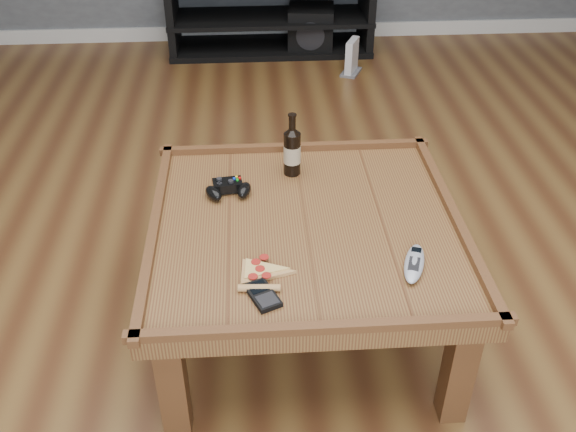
{
  "coord_description": "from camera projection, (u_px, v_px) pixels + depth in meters",
  "views": [
    {
      "loc": [
        -0.17,
        -1.67,
        1.66
      ],
      "look_at": [
        -0.06,
        -0.05,
        0.52
      ],
      "focal_mm": 40.0,
      "sensor_mm": 36.0,
      "label": 1
    }
  ],
  "objects": [
    {
      "name": "remote_control",
      "position": [
        414.0,
        263.0,
        1.88
      ],
      "size": [
        0.11,
        0.2,
        0.03
      ],
      "rotation": [
        0.0,
        0.0,
        -0.33
      ],
      "color": "#9FA4AD",
      "rests_on": "coffee_table"
    },
    {
      "name": "beer_bottle",
      "position": [
        292.0,
        150.0,
        2.27
      ],
      "size": [
        0.06,
        0.06,
        0.24
      ],
      "color": "black",
      "rests_on": "coffee_table"
    },
    {
      "name": "media_console",
      "position": [
        270.0,
        16.0,
        4.43
      ],
      "size": [
        1.4,
        0.45,
        0.5
      ],
      "color": "black",
      "rests_on": "ground"
    },
    {
      "name": "coffee_table",
      "position": [
        306.0,
        238.0,
        2.11
      ],
      "size": [
        1.03,
        1.03,
        0.48
      ],
      "color": "#4F2A16",
      "rests_on": "ground"
    },
    {
      "name": "game_console",
      "position": [
        352.0,
        58.0,
        4.17
      ],
      "size": [
        0.17,
        0.21,
        0.23
      ],
      "rotation": [
        0.0,
        0.0,
        -0.43
      ],
      "color": "slate",
      "rests_on": "ground"
    },
    {
      "name": "pizza_slice",
      "position": [
        260.0,
        273.0,
        1.86
      ],
      "size": [
        0.14,
        0.22,
        0.02
      ],
      "rotation": [
        0.0,
        0.0,
        -0.06
      ],
      "color": "tan",
      "rests_on": "coffee_table"
    },
    {
      "name": "game_controller",
      "position": [
        228.0,
        189.0,
        2.2
      ],
      "size": [
        0.18,
        0.13,
        0.05
      ],
      "rotation": [
        0.0,
        0.0,
        0.13
      ],
      "color": "black",
      "rests_on": "coffee_table"
    },
    {
      "name": "ground",
      "position": [
        304.0,
        324.0,
        2.33
      ],
      "size": [
        6.0,
        6.0,
        0.0
      ],
      "primitive_type": "plane",
      "color": "#492915",
      "rests_on": "ground"
    },
    {
      "name": "baseboard",
      "position": [
        269.0,
        32.0,
        4.74
      ],
      "size": [
        5.0,
        0.02,
        0.1
      ],
      "primitive_type": "cube",
      "color": "silver",
      "rests_on": "ground"
    },
    {
      "name": "subwoofer",
      "position": [
        311.0,
        29.0,
        4.48
      ],
      "size": [
        0.34,
        0.34,
        0.31
      ],
      "rotation": [
        0.0,
        0.0,
        -0.12
      ],
      "color": "black",
      "rests_on": "ground"
    },
    {
      "name": "smartphone",
      "position": [
        263.0,
        295.0,
        1.78
      ],
      "size": [
        0.11,
        0.14,
        0.02
      ],
      "rotation": [
        0.0,
        0.0,
        0.42
      ],
      "color": "black",
      "rests_on": "coffee_table"
    }
  ]
}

